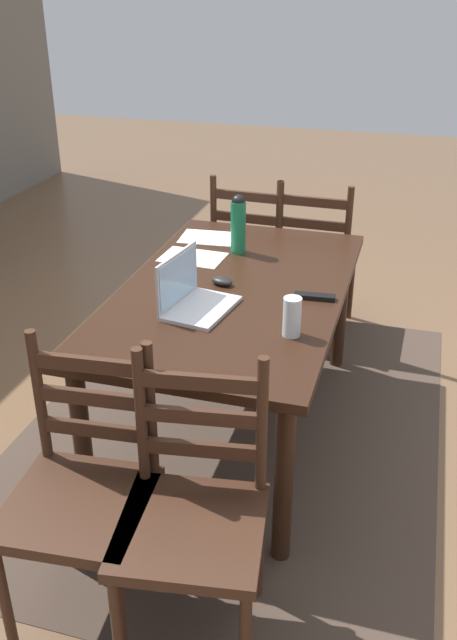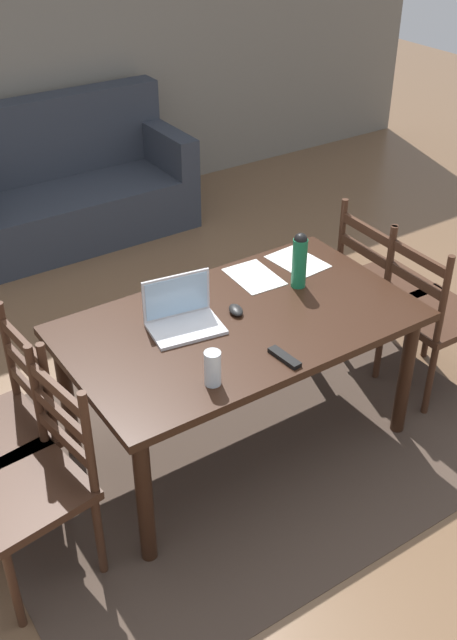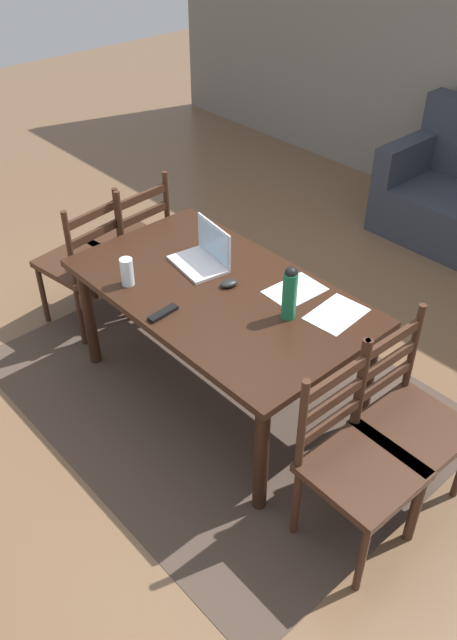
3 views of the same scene
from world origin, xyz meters
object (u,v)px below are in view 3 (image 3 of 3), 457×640
Objects in this scene: dining_table at (219,302)px; laptop at (205,254)px; chair_right_far at (407,421)px; tv_remote at (163,313)px; chair_left_far at (132,242)px; chair_right_near at (355,464)px; drinking_glass at (127,272)px; water_bottle at (290,292)px; chair_left_near at (83,262)px; computer_mouse at (229,283)px.

laptop reaches higher than dining_table.
chair_right_far is 5.59× the size of tv_remote.
chair_right_far is at bearing -0.05° from chair_left_far.
chair_right_near is (-0.00, -0.38, 0.00)m from chair_right_far.
water_bottle is at bearing 28.63° from drinking_glass.
chair_left_far is 1.00× the size of chair_left_near.
drinking_glass is (-0.11, -0.44, 0.02)m from laptop.
laptop is (-1.34, 0.30, 0.33)m from chair_right_near.
chair_right_near is at bearing -90.00° from chair_right_far.
laptop is at bearing -5.30° from chair_left_far.
chair_left_near is (-2.20, 0.01, 0.00)m from chair_right_near.
drinking_glass is 0.90× the size of tv_remote.
chair_right_near is at bearing -9.66° from dining_table.
drinking_glass is (-1.45, -0.51, 0.35)m from chair_right_far.
chair_right_far is at bearing 21.57° from computer_mouse.
computer_mouse is at bearing 12.10° from chair_left_near.
water_bottle is (1.51, -0.10, 0.42)m from chair_left_far.
chair_right_near is 2.71× the size of laptop.
chair_left_near is at bearing -90.04° from chair_left_far.
dining_table is 1.13m from chair_right_near.
chair_right_far is 1.38m from laptop.
drinking_glass reaches higher than tv_remote.
drinking_glass is at bearing -151.37° from water_bottle.
computer_mouse is (-0.39, -0.04, -0.13)m from water_bottle.
dining_table is at bearing 42.40° from drinking_glass.
chair_right_far is 1.00× the size of chair_right_near.
drinking_glass is 1.53× the size of computer_mouse.
dining_table is 1.70× the size of chair_right_far.
chair_right_near is 0.85m from water_bottle.
laptop is 3.50× the size of computer_mouse.
chair_right_near reaches higher than computer_mouse.
chair_right_near is (1.10, -0.19, -0.18)m from dining_table.
water_bottle is at bearing 12.80° from dining_table.
chair_left_near reaches higher than tv_remote.
computer_mouse reaches higher than tv_remote.
chair_left_far reaches higher than computer_mouse.
chair_right_far is 3.33× the size of water_bottle.
computer_mouse is (-1.08, 0.24, 0.29)m from chair_right_near.
laptop is (0.86, 0.29, 0.33)m from chair_left_near.
water_bottle is at bearing -172.06° from chair_right_far.
chair_right_near is 9.50× the size of computer_mouse.
water_bottle is 0.42m from computer_mouse.
dining_table is 4.62× the size of laptop.
tv_remote is (-0.02, -0.35, 0.10)m from dining_table.
chair_left_near is at bearing -161.13° from laptop.
chair_right_far is at bearing 9.77° from dining_table.
laptop is at bearing 111.37° from tv_remote.
water_bottle reaches higher than chair_right_far.
water_bottle reaches higher than laptop.
computer_mouse is (0.37, 0.38, -0.06)m from drinking_glass.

